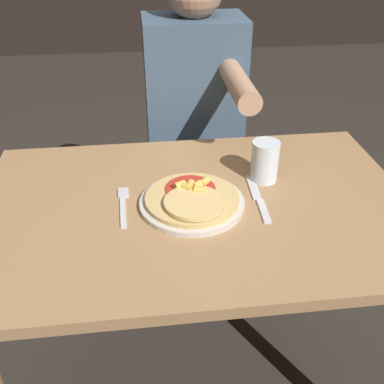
{
  "coord_description": "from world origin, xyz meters",
  "views": [
    {
      "loc": [
        -0.12,
        -0.93,
        1.38
      ],
      "look_at": [
        -0.01,
        -0.01,
        0.77
      ],
      "focal_mm": 42.0,
      "sensor_mm": 36.0,
      "label": 1
    }
  ],
  "objects_px": {
    "fork": "(123,204)",
    "person_diner": "(195,114)",
    "knife": "(258,199)",
    "drinking_glass": "(265,161)",
    "pizza": "(192,198)",
    "plate": "(192,203)",
    "dining_table": "(196,241)"
  },
  "relations": [
    {
      "from": "fork",
      "to": "person_diner",
      "type": "xyz_separation_m",
      "value": [
        0.26,
        0.57,
        -0.01
      ]
    },
    {
      "from": "knife",
      "to": "drinking_glass",
      "type": "xyz_separation_m",
      "value": [
        0.04,
        0.1,
        0.05
      ]
    },
    {
      "from": "pizza",
      "to": "knife",
      "type": "height_order",
      "value": "pizza"
    },
    {
      "from": "knife",
      "to": "person_diner",
      "type": "distance_m",
      "value": 0.59
    },
    {
      "from": "knife",
      "to": "person_diner",
      "type": "relative_size",
      "value": 0.18
    },
    {
      "from": "plate",
      "to": "knife",
      "type": "xyz_separation_m",
      "value": [
        0.17,
        0.01,
        -0.0
      ]
    },
    {
      "from": "dining_table",
      "to": "fork",
      "type": "height_order",
      "value": "fork"
    },
    {
      "from": "pizza",
      "to": "dining_table",
      "type": "bearing_deg",
      "value": 46.03
    },
    {
      "from": "knife",
      "to": "drinking_glass",
      "type": "relative_size",
      "value": 1.95
    },
    {
      "from": "dining_table",
      "to": "drinking_glass",
      "type": "distance_m",
      "value": 0.28
    },
    {
      "from": "dining_table",
      "to": "drinking_glass",
      "type": "bearing_deg",
      "value": 25.44
    },
    {
      "from": "fork",
      "to": "person_diner",
      "type": "relative_size",
      "value": 0.14
    },
    {
      "from": "dining_table",
      "to": "fork",
      "type": "bearing_deg",
      "value": 175.27
    },
    {
      "from": "person_diner",
      "to": "knife",
      "type": "bearing_deg",
      "value": -81.17
    },
    {
      "from": "fork",
      "to": "person_diner",
      "type": "height_order",
      "value": "person_diner"
    },
    {
      "from": "fork",
      "to": "knife",
      "type": "height_order",
      "value": "same"
    },
    {
      "from": "plate",
      "to": "knife",
      "type": "relative_size",
      "value": 1.2
    },
    {
      "from": "drinking_glass",
      "to": "fork",
      "type": "bearing_deg",
      "value": -168.35
    },
    {
      "from": "plate",
      "to": "drinking_glass",
      "type": "xyz_separation_m",
      "value": [
        0.21,
        0.1,
        0.05
      ]
    },
    {
      "from": "dining_table",
      "to": "plate",
      "type": "bearing_deg",
      "value": -146.68
    },
    {
      "from": "dining_table",
      "to": "person_diner",
      "type": "height_order",
      "value": "person_diner"
    },
    {
      "from": "plate",
      "to": "fork",
      "type": "height_order",
      "value": "plate"
    },
    {
      "from": "drinking_glass",
      "to": "person_diner",
      "type": "xyz_separation_m",
      "value": [
        -0.13,
        0.49,
        -0.07
      ]
    },
    {
      "from": "dining_table",
      "to": "fork",
      "type": "xyz_separation_m",
      "value": [
        -0.19,
        0.02,
        0.13
      ]
    },
    {
      "from": "knife",
      "to": "drinking_glass",
      "type": "height_order",
      "value": "drinking_glass"
    },
    {
      "from": "plate",
      "to": "person_diner",
      "type": "relative_size",
      "value": 0.21
    },
    {
      "from": "drinking_glass",
      "to": "person_diner",
      "type": "distance_m",
      "value": 0.51
    },
    {
      "from": "dining_table",
      "to": "drinking_glass",
      "type": "height_order",
      "value": "drinking_glass"
    },
    {
      "from": "pizza",
      "to": "drinking_glass",
      "type": "bearing_deg",
      "value": 26.9
    },
    {
      "from": "dining_table",
      "to": "person_diner",
      "type": "xyz_separation_m",
      "value": [
        0.07,
        0.58,
        0.11
      ]
    },
    {
      "from": "plate",
      "to": "dining_table",
      "type": "bearing_deg",
      "value": 33.32
    },
    {
      "from": "plate",
      "to": "drinking_glass",
      "type": "distance_m",
      "value": 0.24
    }
  ]
}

